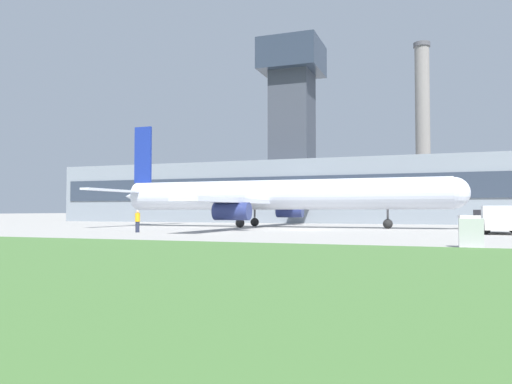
{
  "coord_description": "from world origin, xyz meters",
  "views": [
    {
      "loc": [
        10.68,
        -41.18,
        1.65
      ],
      "look_at": [
        -6.11,
        5.05,
        3.46
      ],
      "focal_mm": 35.0,
      "sensor_mm": 36.0,
      "label": 1
    }
  ],
  "objects_px": {
    "pushback_tug": "(482,220)",
    "fuel_truck": "(499,220)",
    "airplane": "(272,196)",
    "ground_crew_person": "(138,221)"
  },
  "relations": [
    {
      "from": "airplane",
      "to": "pushback_tug",
      "type": "relative_size",
      "value": 9.03
    },
    {
      "from": "fuel_truck",
      "to": "ground_crew_person",
      "type": "xyz_separation_m",
      "value": [
        -25.25,
        -7.47,
        -0.14
      ]
    },
    {
      "from": "airplane",
      "to": "ground_crew_person",
      "type": "relative_size",
      "value": 20.89
    },
    {
      "from": "pushback_tug",
      "to": "ground_crew_person",
      "type": "bearing_deg",
      "value": -146.22
    },
    {
      "from": "fuel_truck",
      "to": "ground_crew_person",
      "type": "bearing_deg",
      "value": -163.52
    },
    {
      "from": "ground_crew_person",
      "to": "airplane",
      "type": "bearing_deg",
      "value": 67.05
    },
    {
      "from": "airplane",
      "to": "pushback_tug",
      "type": "height_order",
      "value": "airplane"
    },
    {
      "from": "fuel_truck",
      "to": "ground_crew_person",
      "type": "height_order",
      "value": "fuel_truck"
    },
    {
      "from": "pushback_tug",
      "to": "fuel_truck",
      "type": "height_order",
      "value": "fuel_truck"
    },
    {
      "from": "airplane",
      "to": "pushback_tug",
      "type": "distance_m",
      "value": 19.14
    }
  ]
}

